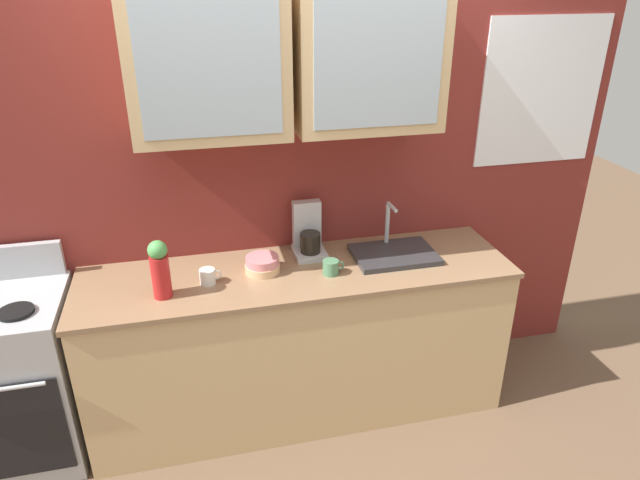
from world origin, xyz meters
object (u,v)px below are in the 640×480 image
Objects in this scene: bowl_stack at (262,265)px; coffee_maker at (308,235)px; sink_faucet at (394,253)px; vase at (160,269)px; cup_near_bowls at (208,276)px; cup_near_sink at (331,267)px; stove_range at (10,381)px.

coffee_maker is (0.28, 0.16, 0.07)m from bowl_stack.
coffee_maker reaches higher than sink_faucet.
vase is 0.83m from coffee_maker.
coffee_maker is (0.78, 0.29, -0.04)m from vase.
sink_faucet is 1.53× the size of coffee_maker.
cup_near_bowls is at bearing -158.90° from coffee_maker.
coffee_maker is at bearing 160.69° from sink_faucet.
coffee_maker reaches higher than cup_near_bowls.
bowl_stack is 0.63× the size of coffee_maker.
cup_near_bowls is 0.39× the size of coffee_maker.
cup_near_bowls is at bearing 175.57° from cup_near_sink.
stove_range is 1.13m from cup_near_bowls.
stove_range reaches higher than bowl_stack.
stove_range is at bearing 172.53° from vase.
bowl_stack reaches higher than cup_near_bowls.
vase reaches higher than cup_near_bowls.
bowl_stack is 0.53m from vase.
coffee_maker is (0.56, 0.22, 0.07)m from cup_near_bowls.
vase is at bearing -159.39° from coffee_maker.
cup_near_bowls reaches higher than cup_near_sink.
cup_near_bowls is (1.02, -0.03, 0.48)m from stove_range.
vase is (0.80, -0.10, 0.59)m from stove_range.
sink_faucet is 0.48m from coffee_maker.
cup_near_sink is at bearing -164.11° from sink_faucet.
stove_range is at bearing 177.32° from cup_near_sink.
sink_faucet is (2.02, 0.03, 0.47)m from stove_range.
cup_near_sink is at bearing -77.02° from coffee_maker.
bowl_stack is at bearing 162.57° from cup_near_sink.
stove_range is 1.00m from vase.
stove_range is 9.44× the size of cup_near_sink.
vase is at bearing -7.47° from stove_range.
cup_near_sink is 1.03× the size of cup_near_bowls.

